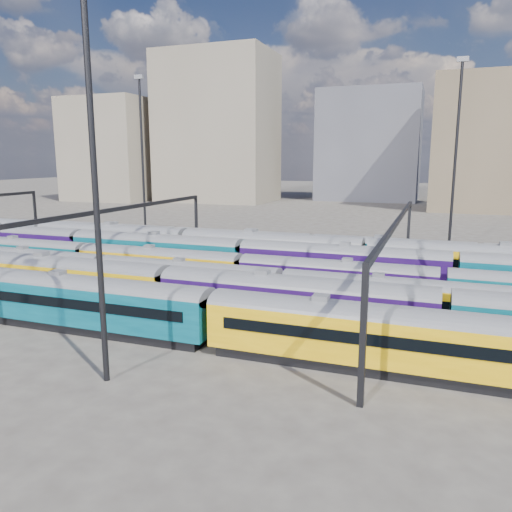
% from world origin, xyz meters
% --- Properties ---
extents(ground, '(500.00, 500.00, 0.00)m').
position_xyz_m(ground, '(0.00, 0.00, 0.00)').
color(ground, '#3C3632').
rests_on(ground, ground).
extents(rake_1, '(152.49, 3.18, 5.37)m').
position_xyz_m(rake_1, '(3.32, -10.00, 2.82)').
color(rake_1, black).
rests_on(rake_1, ground).
extents(rake_2, '(111.87, 2.73, 4.58)m').
position_xyz_m(rake_2, '(0.88, -5.00, 2.41)').
color(rake_2, black).
rests_on(rake_2, ground).
extents(rake_3, '(94.71, 2.78, 4.66)m').
position_xyz_m(rake_3, '(-14.43, 0.00, 2.45)').
color(rake_3, black).
rests_on(rake_3, ground).
extents(rake_4, '(131.48, 3.20, 5.41)m').
position_xyz_m(rake_4, '(15.26, 5.00, 2.84)').
color(rake_4, black).
rests_on(rake_4, ground).
extents(rake_5, '(111.98, 3.28, 5.53)m').
position_xyz_m(rake_5, '(-5.20, 10.00, 2.91)').
color(rake_5, black).
rests_on(rake_5, ground).
extents(rake_6, '(96.49, 2.83, 4.75)m').
position_xyz_m(rake_6, '(8.39, 15.00, 2.49)').
color(rake_6, black).
rests_on(rake_6, ground).
extents(gantry_1, '(0.35, 40.35, 8.03)m').
position_xyz_m(gantry_1, '(-20.00, 0.00, 6.79)').
color(gantry_1, black).
rests_on(gantry_1, ground).
extents(gantry_2, '(0.35, 40.35, 8.03)m').
position_xyz_m(gantry_2, '(10.00, 0.00, 6.79)').
color(gantry_2, black).
rests_on(gantry_2, ground).
extents(mast_1, '(1.40, 0.50, 25.60)m').
position_xyz_m(mast_1, '(-30.00, 22.00, 13.97)').
color(mast_1, black).
rests_on(mast_1, ground).
extents(mast_2, '(1.40, 0.50, 25.60)m').
position_xyz_m(mast_2, '(-5.00, -22.00, 13.97)').
color(mast_2, black).
rests_on(mast_2, ground).
extents(mast_3, '(1.40, 0.50, 25.60)m').
position_xyz_m(mast_3, '(15.00, 24.00, 13.97)').
color(mast_3, black).
rests_on(mast_3, ground).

